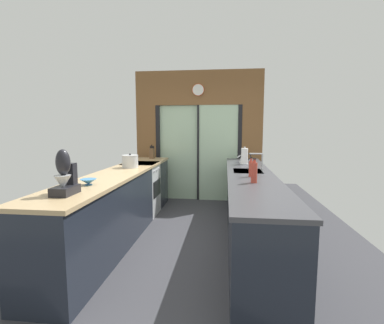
{
  "coord_description": "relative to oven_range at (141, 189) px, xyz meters",
  "views": [
    {
      "loc": [
        0.57,
        -3.49,
        1.53
      ],
      "look_at": [
        0.07,
        0.68,
        1.02
      ],
      "focal_mm": 26.31,
      "sensor_mm": 36.0,
      "label": 1
    }
  ],
  "objects": [
    {
      "name": "knife_block",
      "position": [
        0.02,
        0.73,
        0.57
      ],
      "size": [
        0.09,
        0.14,
        0.28
      ],
      "color": "brown",
      "rests_on": "left_counter_run"
    },
    {
      "name": "oven_range",
      "position": [
        0.0,
        0.0,
        0.0
      ],
      "size": [
        0.6,
        0.6,
        0.92
      ],
      "color": "#B7BABC",
      "rests_on": "ground_plane"
    },
    {
      "name": "ground_plane",
      "position": [
        0.91,
        -0.65,
        -0.47
      ],
      "size": [
        5.04,
        7.6,
        0.02
      ],
      "primitive_type": "cube",
      "color": "#38383D"
    },
    {
      "name": "kettle",
      "position": [
        1.8,
        0.33,
        0.56
      ],
      "size": [
        0.25,
        0.16,
        0.22
      ],
      "color": "#B7BABC",
      "rests_on": "right_counter_run"
    },
    {
      "name": "sink_faucet",
      "position": [
        1.97,
        -0.7,
        0.64
      ],
      "size": [
        0.19,
        0.02,
        0.26
      ],
      "color": "#B7BABC",
      "rests_on": "right_counter_run"
    },
    {
      "name": "stock_pot",
      "position": [
        0.02,
        -0.58,
        0.56
      ],
      "size": [
        0.25,
        0.25,
        0.22
      ],
      "color": "#B7BABC",
      "rests_on": "left_counter_run"
    },
    {
      "name": "stand_mixer",
      "position": [
        0.02,
        -2.36,
        0.63
      ],
      "size": [
        0.17,
        0.27,
        0.42
      ],
      "color": "black",
      "rests_on": "left_counter_run"
    },
    {
      "name": "soap_bottle_far",
      "position": [
        1.8,
        -1.19,
        0.57
      ],
      "size": [
        0.05,
        0.05,
        0.25
      ],
      "color": "#B23D2D",
      "rests_on": "right_counter_run"
    },
    {
      "name": "soap_bottle_near",
      "position": [
        1.8,
        -1.59,
        0.58
      ],
      "size": [
        0.07,
        0.07,
        0.28
      ],
      "color": "#B23D2D",
      "rests_on": "right_counter_run"
    },
    {
      "name": "paper_towel_roll",
      "position": [
        1.8,
        0.04,
        0.6
      ],
      "size": [
        0.13,
        0.13,
        0.3
      ],
      "color": "#B7BABC",
      "rests_on": "right_counter_run"
    },
    {
      "name": "left_counter_run",
      "position": [
        -0.0,
        -1.12,
        0.01
      ],
      "size": [
        0.62,
        3.8,
        0.92
      ],
      "color": "#1E232D",
      "rests_on": "ground_plane"
    },
    {
      "name": "mixing_bowl",
      "position": [
        0.02,
        -1.92,
        0.5
      ],
      "size": [
        0.18,
        0.18,
        0.07
      ],
      "color": "teal",
      "rests_on": "left_counter_run"
    },
    {
      "name": "right_counter_run",
      "position": [
        1.82,
        -0.95,
        0.01
      ],
      "size": [
        0.62,
        3.8,
        0.92
      ],
      "color": "#1E232D",
      "rests_on": "ground_plane"
    },
    {
      "name": "back_wall_unit",
      "position": [
        0.91,
        1.15,
        1.07
      ],
      "size": [
        2.64,
        0.12,
        2.7
      ],
      "color": "brown",
      "rests_on": "ground_plane"
    }
  ]
}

